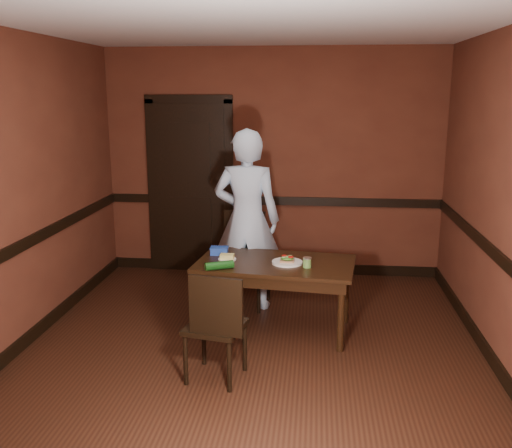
% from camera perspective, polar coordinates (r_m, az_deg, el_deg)
% --- Properties ---
extents(floor, '(4.00, 4.50, 0.01)m').
position_cam_1_polar(floor, '(5.05, -0.43, -12.60)').
color(floor, black).
rests_on(floor, ground).
extents(ceiling, '(4.00, 4.50, 0.01)m').
position_cam_1_polar(ceiling, '(4.57, -0.49, 19.50)').
color(ceiling, silver).
rests_on(ceiling, ground).
extents(wall_back, '(4.00, 0.02, 2.70)m').
position_cam_1_polar(wall_back, '(6.84, 1.68, 6.07)').
color(wall_back, '#57281A').
rests_on(wall_back, ground).
extents(wall_front, '(4.00, 0.02, 2.70)m').
position_cam_1_polar(wall_front, '(2.47, -6.37, -6.91)').
color(wall_front, '#57281A').
rests_on(wall_front, ground).
extents(wall_left, '(0.02, 4.50, 2.70)m').
position_cam_1_polar(wall_left, '(5.24, -22.78, 2.85)').
color(wall_left, '#57281A').
rests_on(wall_left, ground).
extents(wall_right, '(0.02, 4.50, 2.70)m').
position_cam_1_polar(wall_right, '(4.83, 23.85, 1.96)').
color(wall_right, '#57281A').
rests_on(wall_right, ground).
extents(dado_back, '(4.00, 0.03, 0.10)m').
position_cam_1_polar(dado_back, '(6.90, 1.64, 2.34)').
color(dado_back, black).
rests_on(dado_back, ground).
extents(dado_left, '(0.03, 4.50, 0.10)m').
position_cam_1_polar(dado_left, '(5.32, -22.21, -1.92)').
color(dado_left, black).
rests_on(dado_left, ground).
extents(dado_right, '(0.03, 4.50, 0.10)m').
position_cam_1_polar(dado_right, '(4.93, 23.20, -3.18)').
color(dado_right, black).
rests_on(dado_right, ground).
extents(baseboard_back, '(4.00, 0.03, 0.12)m').
position_cam_1_polar(baseboard_back, '(7.10, 1.60, -4.33)').
color(baseboard_back, black).
rests_on(baseboard_back, ground).
extents(baseboard_left, '(0.03, 4.50, 0.12)m').
position_cam_1_polar(baseboard_left, '(5.59, -21.45, -10.27)').
color(baseboard_left, black).
rests_on(baseboard_left, ground).
extents(baseboard_right, '(0.03, 4.50, 0.12)m').
position_cam_1_polar(baseboard_right, '(5.21, 22.35, -12.08)').
color(baseboard_right, black).
rests_on(baseboard_right, ground).
extents(door, '(1.05, 0.07, 2.20)m').
position_cam_1_polar(door, '(6.99, -6.58, 4.00)').
color(door, black).
rests_on(door, ground).
extents(dining_table, '(1.50, 0.95, 0.67)m').
position_cam_1_polar(dining_table, '(5.34, 1.93, -7.23)').
color(dining_table, black).
rests_on(dining_table, floor).
extents(chair_far, '(0.52, 0.52, 0.96)m').
position_cam_1_polar(chair_far, '(5.92, -1.03, -3.65)').
color(chair_far, black).
rests_on(chair_far, floor).
extents(chair_near, '(0.49, 0.49, 0.89)m').
position_cam_1_polar(chair_near, '(4.46, -4.08, -9.98)').
color(chair_near, black).
rests_on(chair_near, floor).
extents(person, '(0.70, 0.48, 1.84)m').
position_cam_1_polar(person, '(5.78, -0.91, 0.43)').
color(person, silver).
rests_on(person, floor).
extents(sandwich_plate, '(0.28, 0.28, 0.07)m').
position_cam_1_polar(sandwich_plate, '(5.19, 3.14, -3.74)').
color(sandwich_plate, white).
rests_on(sandwich_plate, dining_table).
extents(sauce_jar, '(0.08, 0.08, 0.09)m').
position_cam_1_polar(sauce_jar, '(5.08, 5.14, -3.84)').
color(sauce_jar, '#659642').
rests_on(sauce_jar, dining_table).
extents(cheese_saucer, '(0.17, 0.17, 0.05)m').
position_cam_1_polar(cheese_saucer, '(5.30, -2.90, -3.37)').
color(cheese_saucer, white).
rests_on(cheese_saucer, dining_table).
extents(food_tub, '(0.17, 0.12, 0.07)m').
position_cam_1_polar(food_tub, '(5.47, -3.69, -2.68)').
color(food_tub, '#264BB6').
rests_on(food_tub, dining_table).
extents(wrapped_veg, '(0.26, 0.18, 0.07)m').
position_cam_1_polar(wrapped_veg, '(5.02, -3.70, -4.16)').
color(wrapped_veg, '#134513').
rests_on(wrapped_veg, dining_table).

